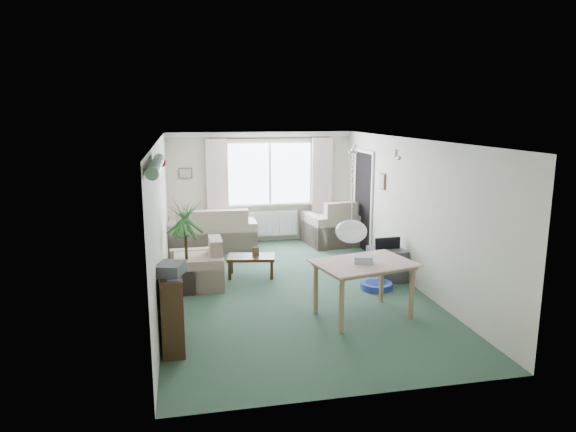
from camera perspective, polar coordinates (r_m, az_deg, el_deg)
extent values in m
plane|color=#294533|center=(8.39, 0.42, -8.13)|extent=(6.50, 6.50, 0.00)
cube|color=white|center=(11.19, -2.04, 4.73)|extent=(1.80, 0.03, 1.30)
cube|color=black|center=(11.04, -2.00, 8.65)|extent=(2.60, 0.03, 0.03)
cube|color=beige|center=(10.99, -7.87, 3.29)|extent=(0.45, 0.08, 2.00)
cube|color=beige|center=(11.37, 3.79, 3.65)|extent=(0.45, 0.08, 2.00)
cube|color=white|center=(11.33, -1.96, -0.83)|extent=(1.20, 0.10, 0.55)
cube|color=black|center=(10.73, 8.37, 1.62)|extent=(0.03, 0.95, 2.00)
sphere|color=white|center=(5.89, 7.04, -1.71)|extent=(0.36, 0.36, 0.36)
cylinder|color=#196626|center=(5.46, -14.44, 5.50)|extent=(1.60, 1.60, 0.12)
sphere|color=silver|center=(9.14, 7.31, 7.66)|extent=(0.20, 0.20, 0.20)
sphere|color=silver|center=(8.13, 12.08, 7.04)|extent=(0.20, 0.20, 0.20)
cube|color=brown|center=(11.03, -11.33, 4.68)|extent=(0.28, 0.03, 0.22)
cube|color=brown|center=(9.72, 10.44, 3.82)|extent=(0.03, 0.24, 0.30)
cube|color=#C7B896|center=(10.75, -8.41, -1.36)|extent=(1.81, 1.00, 0.89)
cube|color=beige|center=(11.15, 4.91, -0.61)|extent=(1.22, 1.17, 0.97)
cube|color=beige|center=(8.53, -10.17, -5.16)|extent=(0.85, 0.90, 0.80)
cube|color=black|center=(8.98, -4.11, -5.58)|extent=(0.88, 0.59, 0.37)
cube|color=brown|center=(8.91, -3.61, -3.96)|extent=(0.12, 0.03, 0.16)
cube|color=black|center=(6.44, -12.68, -10.18)|extent=(0.27, 0.77, 0.94)
cube|color=#3E3E43|center=(6.20, -12.93, -5.77)|extent=(0.37, 0.42, 0.14)
cylinder|color=#1C5220|center=(8.19, -11.26, -3.36)|extent=(0.68, 0.68, 1.50)
cube|color=#A08757|center=(7.30, 8.35, -8.12)|extent=(1.37, 1.07, 0.76)
cube|color=#B7B5C0|center=(7.13, 8.36, -4.88)|extent=(0.29, 0.25, 0.12)
cube|color=#37363B|center=(8.96, 10.92, -5.26)|extent=(0.55, 0.61, 0.53)
cylinder|color=#204396|center=(8.52, 9.76, -7.61)|extent=(0.66, 0.66, 0.10)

